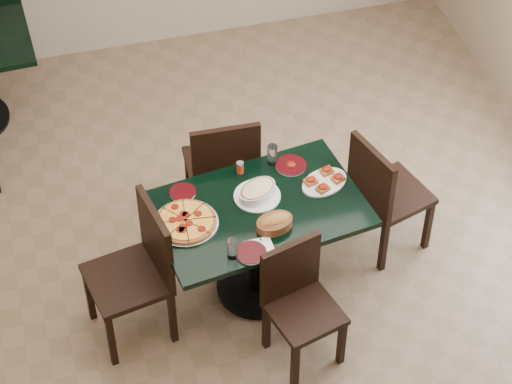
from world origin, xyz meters
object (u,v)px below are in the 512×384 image
object	(u,v)px
main_table	(258,228)
chair_left	(140,266)
bread_basket	(274,223)
chair_far	(223,166)
pepperoni_pizza	(186,222)
chair_near	(298,297)
chair_right	(382,191)
bruschetta_platter	(324,181)
lasagna_casserole	(257,191)

from	to	relation	value
main_table	chair_left	size ratio (longest dim) A/B	1.40
bread_basket	chair_left	bearing A→B (deg)	161.40
chair_far	pepperoni_pizza	size ratio (longest dim) A/B	2.47
chair_far	chair_near	xyz separation A→B (m)	(0.18, -1.13, -0.08)
chair_right	bruschetta_platter	bearing A→B (deg)	81.09
main_table	chair_far	world-z (taller)	chair_far
chair_near	chair_left	xyz separation A→B (m)	(-0.86, 0.41, 0.09)
main_table	bruschetta_platter	distance (m)	0.50
chair_far	bruschetta_platter	bearing A→B (deg)	136.05
main_table	chair_left	xyz separation A→B (m)	(-0.75, -0.09, -0.02)
bruschetta_platter	pepperoni_pizza	bearing A→B (deg)	162.61
chair_left	bread_basket	world-z (taller)	chair_left
pepperoni_pizza	lasagna_casserole	distance (m)	0.48
bruschetta_platter	chair_far	bearing A→B (deg)	109.50
chair_far	pepperoni_pizza	xyz separation A→B (m)	(-0.38, -0.64, 0.23)
lasagna_casserole	chair_near	bearing A→B (deg)	-110.35
chair_far	lasagna_casserole	bearing A→B (deg)	101.13
lasagna_casserole	bread_basket	distance (m)	0.27
bruschetta_platter	lasagna_casserole	bearing A→B (deg)	156.20
chair_right	bread_basket	distance (m)	0.93
chair_far	chair_right	world-z (taller)	chair_far
chair_right	chair_left	size ratio (longest dim) A/B	0.95
chair_far	chair_left	size ratio (longest dim) A/B	0.99
pepperoni_pizza	bread_basket	world-z (taller)	bread_basket
bruschetta_platter	main_table	bearing A→B (deg)	167.33
pepperoni_pizza	bruschetta_platter	bearing A→B (deg)	7.24
chair_left	bread_basket	bearing A→B (deg)	72.61
chair_near	bread_basket	distance (m)	0.46
chair_left	bruschetta_platter	world-z (taller)	chair_left
pepperoni_pizza	bruschetta_platter	xyz separation A→B (m)	(0.89, 0.11, 0.01)
main_table	chair_near	distance (m)	0.53
chair_far	lasagna_casserole	distance (m)	0.60
pepperoni_pizza	chair_right	bearing A→B (deg)	7.52
main_table	chair_far	xyz separation A→B (m)	(-0.07, 0.63, -0.03)
bread_basket	bruschetta_platter	size ratio (longest dim) A/B	0.68
chair_far	chair_left	distance (m)	0.99
chair_far	bread_basket	bearing A→B (deg)	100.29
lasagna_casserole	main_table	bearing A→B (deg)	-131.27
chair_left	chair_near	bearing A→B (deg)	53.48
chair_far	pepperoni_pizza	world-z (taller)	chair_far
chair_far	main_table	bearing A→B (deg)	98.12
pepperoni_pizza	bread_basket	size ratio (longest dim) A/B	1.53
bread_basket	main_table	bearing A→B (deg)	93.26
chair_right	chair_left	distance (m)	1.64
main_table	pepperoni_pizza	xyz separation A→B (m)	(-0.45, -0.02, 0.20)
main_table	chair_far	bearing A→B (deg)	87.92
chair_far	pepperoni_pizza	distance (m)	0.78
main_table	chair_left	bearing A→B (deg)	178.89
main_table	chair_right	xyz separation A→B (m)	(0.87, 0.16, -0.05)
chair_right	pepperoni_pizza	xyz separation A→B (m)	(-1.32, -0.17, 0.25)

